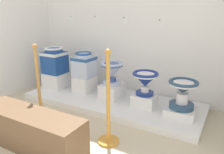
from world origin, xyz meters
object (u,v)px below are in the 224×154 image
at_px(plinth_block_squat_floral, 181,112).
at_px(info_placard_third, 125,20).
at_px(plinth_block_central_ornate, 56,80).
at_px(antique_toilet_squat_floral, 183,90).
at_px(museum_bench, 30,129).
at_px(plinth_block_leftmost, 112,91).
at_px(stanchion_post_near_left, 40,99).
at_px(plinth_block_broad_patterned, 144,100).
at_px(plinth_block_slender_white, 85,84).
at_px(info_placard_first, 72,19).
at_px(stanchion_post_near_right, 108,115).
at_px(antique_toilet_leftmost, 112,70).
at_px(antique_toilet_broad_patterned, 145,80).
at_px(antique_toilet_slender_white, 84,64).
at_px(info_placard_fourth, 162,23).
at_px(antique_toilet_central_ornate, 55,60).
at_px(decorative_vase_corner, 49,77).
at_px(info_placard_second, 97,19).

xyz_separation_m(plinth_block_squat_floral, info_placard_third, (-1.12, 0.59, 1.13)).
bearing_deg(plinth_block_central_ornate, plinth_block_squat_floral, -1.08).
relative_size(antique_toilet_squat_floral, museum_bench, 0.29).
bearing_deg(plinth_block_leftmost, plinth_block_squat_floral, -5.29).
distance_m(plinth_block_central_ornate, antique_toilet_squat_floral, 2.23).
bearing_deg(stanchion_post_near_left, plinth_block_squat_floral, 30.45).
relative_size(plinth_block_broad_patterned, plinth_block_squat_floral, 0.84).
distance_m(plinth_block_leftmost, info_placard_third, 1.18).
height_order(plinth_block_slender_white, info_placard_first, info_placard_first).
bearing_deg(stanchion_post_near_right, antique_toilet_leftmost, 117.66).
relative_size(plinth_block_central_ornate, museum_bench, 0.29).
bearing_deg(antique_toilet_broad_patterned, stanchion_post_near_left, -137.07).
relative_size(antique_toilet_slender_white, plinth_block_leftmost, 1.10).
distance_m(plinth_block_squat_floral, info_placard_fourth, 1.34).
xyz_separation_m(antique_toilet_leftmost, plinth_block_broad_patterned, (0.57, -0.06, -0.36)).
xyz_separation_m(plinth_block_central_ornate, stanchion_post_near_right, (1.63, -0.92, 0.11)).
relative_size(plinth_block_central_ornate, info_placard_first, 2.84).
bearing_deg(antique_toilet_leftmost, info_placard_fourth, 39.37).
relative_size(plinth_block_slender_white, plinth_block_squat_floral, 0.93).
distance_m(antique_toilet_central_ornate, decorative_vase_corner, 0.64).
xyz_separation_m(antique_toilet_central_ornate, antique_toilet_slender_white, (0.56, 0.10, -0.04)).
height_order(plinth_block_broad_patterned, info_placard_third, info_placard_third).
bearing_deg(info_placard_third, antique_toilet_central_ornate, -153.36).
relative_size(antique_toilet_leftmost, info_placard_fourth, 2.46).
height_order(info_placard_first, info_placard_second, info_placard_second).
distance_m(antique_toilet_leftmost, museum_bench, 1.51).
height_order(plinth_block_central_ornate, plinth_block_broad_patterned, plinth_block_central_ornate).
distance_m(antique_toilet_leftmost, info_placard_first, 1.44).
relative_size(antique_toilet_central_ornate, plinth_block_squat_floral, 1.19).
relative_size(antique_toilet_squat_floral, info_placard_fourth, 2.57).
bearing_deg(plinth_block_leftmost, info_placard_first, 156.61).
height_order(info_placard_first, museum_bench, info_placard_first).
xyz_separation_m(antique_toilet_slender_white, plinth_block_broad_patterned, (1.12, -0.09, -0.38)).
relative_size(antique_toilet_slender_white, plinth_block_broad_patterned, 1.29).
xyz_separation_m(antique_toilet_broad_patterned, info_placard_fourth, (0.03, 0.54, 0.75)).
height_order(antique_toilet_central_ornate, plinth_block_slender_white, antique_toilet_central_ornate).
bearing_deg(antique_toilet_central_ornate, plinth_block_leftmost, 3.07).
distance_m(info_placard_second, info_placard_fourth, 1.17).
bearing_deg(info_placard_first, stanchion_post_near_right, -41.79).
distance_m(plinth_block_central_ornate, stanchion_post_near_right, 1.88).
height_order(plinth_block_central_ornate, plinth_block_leftmost, plinth_block_central_ornate).
height_order(plinth_block_squat_floral, info_placard_fourth, info_placard_fourth).
bearing_deg(museum_bench, decorative_vase_corner, 129.42).
bearing_deg(info_placard_first, info_placard_fourth, 0.00).
bearing_deg(antique_toilet_central_ornate, stanchion_post_near_left, -56.36).
distance_m(antique_toilet_central_ornate, info_placard_fourth, 1.91).
distance_m(plinth_block_slender_white, plinth_block_broad_patterned, 1.13).
relative_size(plinth_block_slender_white, antique_toilet_broad_patterned, 0.98).
bearing_deg(info_placard_third, plinth_block_leftmost, -87.50).
relative_size(plinth_block_slender_white, stanchion_post_near_right, 0.34).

